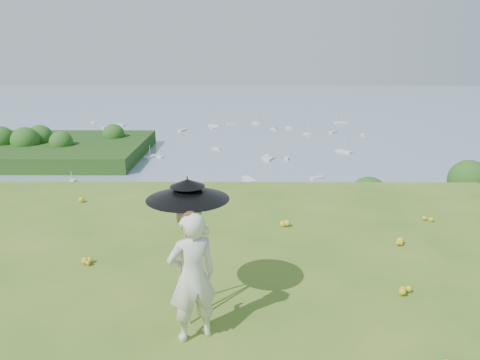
# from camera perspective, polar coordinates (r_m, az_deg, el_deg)

# --- Properties ---
(ground) EXTENTS (14.00, 14.00, 0.00)m
(ground) POSITION_cam_1_polar(r_m,az_deg,el_deg) (6.65, -3.68, -17.41)
(ground) COLOR #437120
(ground) RESTS_ON ground
(shoreline_tier) EXTENTS (170.00, 28.00, 8.00)m
(shoreline_tier) POSITION_cam_1_polar(r_m,az_deg,el_deg) (89.77, 0.10, -10.16)
(shoreline_tier) COLOR gray
(shoreline_tier) RESTS_ON bay_water
(bay_water) EXTENTS (700.00, 700.00, 0.00)m
(bay_water) POSITION_cam_1_polar(r_m,az_deg,el_deg) (248.41, 0.33, 7.34)
(bay_water) COLOR #6F8A9F
(bay_water) RESTS_ON ground
(peninsula) EXTENTS (90.00, 60.00, 12.00)m
(peninsula) POSITION_cam_1_polar(r_m,az_deg,el_deg) (180.36, -24.38, 4.19)
(peninsula) COLOR #16370F
(peninsula) RESTS_ON bay_water
(slope_trees) EXTENTS (110.00, 50.00, 6.00)m
(slope_trees) POSITION_cam_1_polar(r_m,az_deg,el_deg) (44.63, -0.19, -8.67)
(slope_trees) COLOR #254F17
(slope_trees) RESTS_ON forest_slope
(harbor_town) EXTENTS (110.00, 22.00, 5.00)m
(harbor_town) POSITION_cam_1_polar(r_m,az_deg,el_deg) (87.10, 0.10, -6.33)
(harbor_town) COLOR silver
(harbor_town) RESTS_ON shoreline_tier
(moored_boats) EXTENTS (140.00, 140.00, 0.70)m
(moored_boats) POSITION_cam_1_polar(r_m,az_deg,el_deg) (171.15, -3.93, 3.43)
(moored_boats) COLOR silver
(moored_boats) RESTS_ON bay_water
(wildflowers) EXTENTS (10.00, 10.50, 0.12)m
(wildflowers) POSITION_cam_1_polar(r_m,az_deg,el_deg) (6.83, -3.54, -15.84)
(wildflowers) COLOR gold
(wildflowers) RESTS_ON ground
(painter) EXTENTS (0.75, 0.64, 1.74)m
(painter) POSITION_cam_1_polar(r_m,az_deg,el_deg) (6.03, -5.85, -11.67)
(painter) COLOR silver
(painter) RESTS_ON ground
(field_easel) EXTENTS (0.79, 0.79, 1.73)m
(field_easel) POSITION_cam_1_polar(r_m,az_deg,el_deg) (6.58, -6.09, -9.22)
(field_easel) COLOR #B07D4A
(field_easel) RESTS_ON ground
(sun_umbrella) EXTENTS (1.33, 1.33, 0.58)m
(sun_umbrella) POSITION_cam_1_polar(r_m,az_deg,el_deg) (6.29, -6.38, -2.09)
(sun_umbrella) COLOR black
(sun_umbrella) RESTS_ON field_easel
(painter_cap) EXTENTS (0.26, 0.29, 0.10)m
(painter_cap) POSITION_cam_1_polar(r_m,az_deg,el_deg) (5.70, -6.08, -4.36)
(painter_cap) COLOR #D1727E
(painter_cap) RESTS_ON painter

